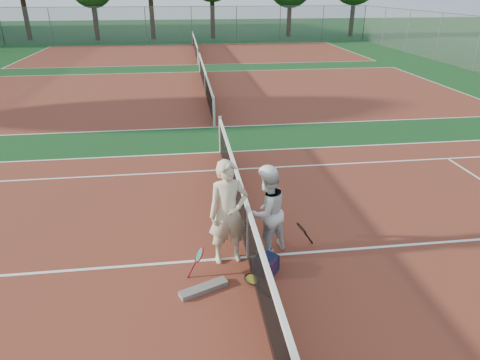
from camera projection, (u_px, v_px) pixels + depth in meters
name	position (u px, v px, depth m)	size (l,w,h in m)	color
ground	(248.00, 257.00, 7.76)	(130.00, 130.00, 0.00)	#0F3916
court_main	(248.00, 257.00, 7.76)	(23.77, 10.97, 0.01)	maroon
court_far_a	(205.00, 93.00, 19.96)	(23.77, 10.97, 0.01)	maroon
court_far_b	(195.00, 53.00, 32.17)	(23.77, 10.97, 0.01)	maroon
net_main	(248.00, 233.00, 7.55)	(0.10, 10.98, 1.02)	black
net_far_a	(205.00, 82.00, 19.75)	(0.10, 10.98, 1.02)	black
net_far_b	(195.00, 46.00, 31.96)	(0.10, 10.98, 1.02)	black
fence_back	(192.00, 25.00, 37.88)	(32.00, 0.06, 3.00)	slate
player_a	(228.00, 213.00, 7.31)	(0.69, 0.45, 1.90)	beige
player_b	(267.00, 212.00, 7.63)	(0.80, 0.62, 1.64)	silver
racket_red	(200.00, 262.00, 7.16)	(0.30, 0.27, 0.55)	maroon
racket_black_held	(301.00, 235.00, 7.97)	(0.36, 0.27, 0.51)	black
racket_spare	(252.00, 280.00, 7.06)	(0.60, 0.27, 0.10)	black
sports_bag_navy	(267.00, 265.00, 7.30)	(0.37, 0.26, 0.30)	black
sports_bag_purple	(265.00, 266.00, 7.26)	(0.36, 0.25, 0.29)	#25112D
net_cover_canvas	(204.00, 289.00, 6.88)	(0.81, 0.19, 0.09)	#66615D
water_bottle	(271.00, 257.00, 7.50)	(0.09, 0.09, 0.30)	silver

